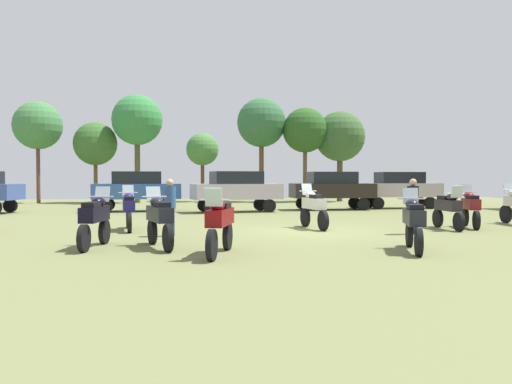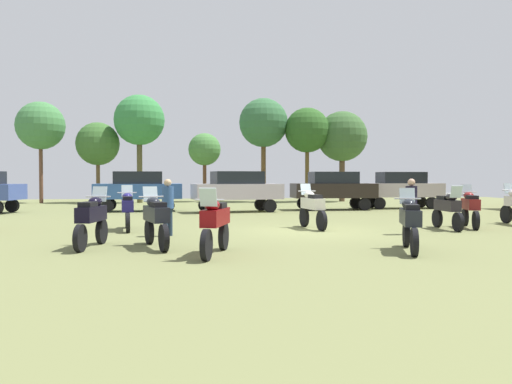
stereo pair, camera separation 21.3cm
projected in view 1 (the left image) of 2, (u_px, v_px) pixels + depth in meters
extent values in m
cube|color=olive|center=(310.00, 231.00, 16.41)|extent=(44.00, 52.00, 0.02)
cylinder|color=black|center=(506.00, 214.00, 19.35)|extent=(0.14, 0.66, 0.66)
cube|color=silver|center=(508.00, 188.00, 19.17)|extent=(0.37, 0.16, 0.39)
cylinder|color=#B7B7BC|center=(510.00, 190.00, 19.08)|extent=(0.62, 0.06, 0.04)
cylinder|color=black|center=(465.00, 217.00, 18.29)|extent=(0.30, 0.63, 0.62)
cylinder|color=black|center=(476.00, 220.00, 16.77)|extent=(0.30, 0.63, 0.62)
cube|color=maroon|center=(471.00, 204.00, 17.52)|extent=(0.74, 1.35, 0.36)
ellipsoid|color=maroon|center=(469.00, 195.00, 17.80)|extent=(0.45, 0.55, 0.24)
cube|color=black|center=(473.00, 197.00, 17.29)|extent=(0.45, 0.62, 0.12)
cube|color=silver|center=(467.00, 190.00, 18.12)|extent=(0.39, 0.25, 0.39)
cylinder|color=#B7B7BC|center=(467.00, 192.00, 18.02)|extent=(0.60, 0.22, 0.04)
cylinder|color=black|center=(128.00, 219.00, 17.40)|extent=(0.20, 0.63, 0.62)
cylinder|color=black|center=(130.00, 223.00, 15.86)|extent=(0.20, 0.63, 0.62)
cube|color=navy|center=(129.00, 206.00, 16.61)|extent=(0.53, 1.39, 0.36)
ellipsoid|color=navy|center=(128.00, 197.00, 16.90)|extent=(0.38, 0.52, 0.24)
cube|color=black|center=(129.00, 198.00, 16.38)|extent=(0.37, 0.59, 0.12)
cube|color=silver|center=(128.00, 191.00, 17.22)|extent=(0.38, 0.20, 0.39)
cylinder|color=#B7B7BC|center=(128.00, 193.00, 17.12)|extent=(0.62, 0.11, 0.04)
cylinder|color=black|center=(104.00, 231.00, 13.21)|extent=(0.22, 0.65, 0.64)
cylinder|color=black|center=(84.00, 238.00, 11.72)|extent=(0.22, 0.65, 0.64)
cube|color=black|center=(95.00, 214.00, 12.45)|extent=(0.56, 1.31, 0.36)
ellipsoid|color=black|center=(98.00, 202.00, 12.73)|extent=(0.39, 0.53, 0.24)
cube|color=black|center=(91.00, 205.00, 12.22)|extent=(0.39, 0.60, 0.12)
cube|color=silver|center=(102.00, 194.00, 13.04)|extent=(0.38, 0.21, 0.39)
cylinder|color=#B7B7BC|center=(101.00, 197.00, 12.94)|extent=(0.62, 0.14, 0.04)
cylinder|color=black|center=(459.00, 222.00, 16.25)|extent=(0.14, 0.62, 0.61)
cylinder|color=black|center=(438.00, 218.00, 17.71)|extent=(0.14, 0.62, 0.61)
cube|color=#272327|center=(448.00, 205.00, 16.97)|extent=(0.40, 1.26, 0.36)
ellipsoid|color=#272327|center=(452.00, 197.00, 16.68)|extent=(0.34, 0.49, 0.24)
cube|color=black|center=(445.00, 198.00, 17.18)|extent=(0.32, 0.57, 0.12)
cube|color=silver|center=(457.00, 192.00, 16.36)|extent=(0.37, 0.16, 0.39)
cylinder|color=#B7B7BC|center=(456.00, 194.00, 16.46)|extent=(0.62, 0.06, 0.04)
cylinder|color=black|center=(305.00, 217.00, 17.90)|extent=(0.21, 0.67, 0.66)
cylinder|color=black|center=(323.00, 221.00, 16.44)|extent=(0.21, 0.67, 0.66)
cube|color=silver|center=(314.00, 204.00, 17.15)|extent=(0.54, 1.33, 0.36)
ellipsoid|color=silver|center=(311.00, 195.00, 17.42)|extent=(0.39, 0.52, 0.24)
cube|color=black|center=(317.00, 197.00, 16.93)|extent=(0.38, 0.60, 0.12)
cube|color=silver|center=(307.00, 189.00, 17.73)|extent=(0.38, 0.20, 0.39)
cylinder|color=#B7B7BC|center=(308.00, 191.00, 17.64)|extent=(0.62, 0.13, 0.04)
cylinder|color=black|center=(212.00, 245.00, 10.49)|extent=(0.30, 0.66, 0.66)
cylinder|color=black|center=(228.00, 236.00, 12.12)|extent=(0.30, 0.66, 0.66)
cube|color=maroon|center=(220.00, 217.00, 11.29)|extent=(0.74, 1.44, 0.36)
ellipsoid|color=maroon|center=(217.00, 205.00, 10.97)|extent=(0.44, 0.55, 0.24)
cube|color=black|center=(222.00, 205.00, 11.53)|extent=(0.44, 0.62, 0.12)
cube|color=silver|center=(213.00, 197.00, 10.62)|extent=(0.39, 0.25, 0.39)
cylinder|color=#B7B7BC|center=(214.00, 200.00, 10.73)|extent=(0.61, 0.21, 0.04)
cylinder|color=black|center=(152.00, 232.00, 13.19)|extent=(0.29, 0.65, 0.64)
cylinder|color=black|center=(168.00, 238.00, 11.76)|extent=(0.29, 0.65, 0.64)
cube|color=black|center=(160.00, 214.00, 12.46)|extent=(0.72, 1.38, 0.36)
ellipsoid|color=black|center=(157.00, 202.00, 12.73)|extent=(0.44, 0.55, 0.24)
cube|color=black|center=(162.00, 205.00, 12.24)|extent=(0.44, 0.62, 0.12)
cube|color=silver|center=(153.00, 194.00, 13.03)|extent=(0.39, 0.25, 0.39)
cylinder|color=#B7B7BC|center=(154.00, 197.00, 12.94)|extent=(0.61, 0.21, 0.04)
cylinder|color=black|center=(409.00, 234.00, 12.69)|extent=(0.30, 0.62, 0.62)
cylinder|color=black|center=(419.00, 242.00, 11.12)|extent=(0.30, 0.62, 0.62)
cube|color=black|center=(414.00, 217.00, 11.89)|extent=(0.75, 1.40, 0.36)
ellipsoid|color=black|center=(412.00, 204.00, 12.19)|extent=(0.45, 0.55, 0.24)
cube|color=black|center=(415.00, 207.00, 11.65)|extent=(0.46, 0.62, 0.12)
cube|color=silver|center=(410.00, 196.00, 12.52)|extent=(0.39, 0.25, 0.39)
cylinder|color=#B7B7BC|center=(411.00, 199.00, 12.42)|extent=(0.60, 0.22, 0.04)
cylinder|color=black|center=(308.00, 205.00, 26.30)|extent=(0.64, 0.22, 0.64)
cylinder|color=black|center=(302.00, 203.00, 27.72)|extent=(0.64, 0.22, 0.64)
cylinder|color=black|center=(363.00, 204.00, 26.69)|extent=(0.64, 0.22, 0.64)
cylinder|color=black|center=(354.00, 203.00, 28.12)|extent=(0.64, 0.22, 0.64)
cube|color=black|center=(332.00, 191.00, 27.19)|extent=(4.31, 1.83, 0.75)
cube|color=black|center=(332.00, 178.00, 27.17)|extent=(2.38, 1.60, 0.61)
cylinder|color=black|center=(10.00, 206.00, 25.21)|extent=(0.67, 0.33, 0.64)
cylinder|color=black|center=(378.00, 203.00, 27.64)|extent=(0.65, 0.24, 0.64)
cylinder|color=black|center=(369.00, 202.00, 29.07)|extent=(0.65, 0.24, 0.64)
cylinder|color=black|center=(430.00, 203.00, 27.97)|extent=(0.65, 0.24, 0.64)
cylinder|color=black|center=(419.00, 202.00, 29.40)|extent=(0.65, 0.24, 0.64)
cube|color=#B7ACB4|center=(399.00, 190.00, 28.50)|extent=(4.35, 1.93, 0.75)
cube|color=black|center=(399.00, 178.00, 28.48)|extent=(2.41, 1.65, 0.61)
cylinder|color=black|center=(211.00, 207.00, 24.27)|extent=(0.67, 0.33, 0.64)
cylinder|color=black|center=(204.00, 205.00, 25.64)|extent=(0.67, 0.33, 0.64)
cylinder|color=black|center=(269.00, 206.00, 25.18)|extent=(0.67, 0.33, 0.64)
cylinder|color=black|center=(260.00, 204.00, 26.55)|extent=(0.67, 0.33, 0.64)
cube|color=#BAADBD|center=(236.00, 191.00, 25.39)|extent=(4.54, 2.51, 0.75)
cube|color=black|center=(236.00, 178.00, 25.37)|extent=(2.60, 1.96, 0.61)
cylinder|color=black|center=(106.00, 206.00, 24.97)|extent=(0.65, 0.25, 0.64)
cylinder|color=black|center=(109.00, 204.00, 26.39)|extent=(0.65, 0.25, 0.64)
cylinder|color=black|center=(167.00, 205.00, 25.53)|extent=(0.65, 0.25, 0.64)
cylinder|color=black|center=(167.00, 204.00, 26.94)|extent=(0.65, 0.25, 0.64)
cube|color=#31589F|center=(137.00, 191.00, 25.94)|extent=(4.38, 2.01, 0.75)
cube|color=black|center=(137.00, 178.00, 25.92)|extent=(2.44, 1.70, 0.61)
cylinder|color=#252D47|center=(416.00, 221.00, 15.51)|extent=(0.14, 0.14, 0.81)
cylinder|color=#252D47|center=(410.00, 221.00, 15.55)|extent=(0.14, 0.14, 0.81)
cylinder|color=black|center=(413.00, 197.00, 15.51)|extent=(0.44, 0.44, 0.64)
sphere|color=tan|center=(413.00, 182.00, 15.50)|extent=(0.22, 0.22, 0.22)
cylinder|color=#223145|center=(172.00, 222.00, 15.05)|extent=(0.14, 0.14, 0.80)
cylinder|color=#223145|center=(168.00, 222.00, 14.91)|extent=(0.14, 0.14, 0.80)
cylinder|color=#2D4E85|center=(170.00, 197.00, 14.96)|extent=(0.48, 0.48, 0.64)
sphere|color=tan|center=(170.00, 183.00, 14.95)|extent=(0.22, 0.22, 0.22)
cylinder|color=brown|center=(137.00, 167.00, 34.61)|extent=(0.36, 0.36, 4.79)
sphere|color=#358340|center=(137.00, 120.00, 34.52)|extent=(3.37, 3.37, 3.37)
cylinder|color=brown|center=(305.00, 171.00, 36.16)|extent=(0.28, 0.28, 4.30)
sphere|color=#2B5A21|center=(305.00, 130.00, 36.08)|extent=(3.13, 3.13, 3.13)
cylinder|color=brown|center=(203.00, 179.00, 36.51)|extent=(0.26, 0.26, 3.17)
sphere|color=#48813D|center=(202.00, 149.00, 36.45)|extent=(2.28, 2.28, 2.28)
cylinder|color=brown|center=(340.00, 175.00, 36.77)|extent=(0.40, 0.40, 3.82)
sphere|color=#39612F|center=(340.00, 136.00, 36.69)|extent=(3.55, 3.55, 3.55)
cylinder|color=brown|center=(38.00, 170.00, 34.17)|extent=(0.25, 0.25, 4.43)
sphere|color=#417D42|center=(38.00, 125.00, 34.09)|extent=(3.17, 3.17, 3.17)
cylinder|color=brown|center=(261.00, 168.00, 36.40)|extent=(0.33, 0.33, 4.78)
sphere|color=#34683B|center=(261.00, 123.00, 36.31)|extent=(3.43, 3.43, 3.43)
cylinder|color=brown|center=(96.00, 178.00, 34.90)|extent=(0.26, 0.26, 3.33)
sphere|color=#39672C|center=(95.00, 144.00, 34.83)|extent=(2.91, 2.91, 2.91)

